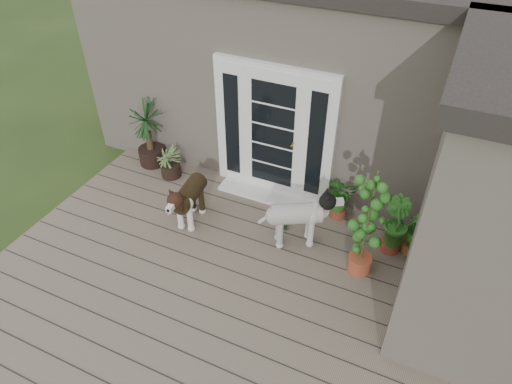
% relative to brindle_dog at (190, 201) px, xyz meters
% --- Properties ---
extents(deck, '(6.20, 4.60, 0.12)m').
position_rel_brindle_dog_xyz_m(deck, '(1.00, -0.99, -0.44)').
color(deck, '#6B5B4C').
rests_on(deck, ground).
extents(house_main, '(7.40, 4.00, 3.10)m').
position_rel_brindle_dog_xyz_m(house_main, '(1.00, 3.26, 1.05)').
color(house_main, '#665E54').
rests_on(house_main, ground).
extents(house_wing, '(1.60, 2.40, 3.10)m').
position_rel_brindle_dog_xyz_m(house_wing, '(3.90, 0.11, 1.05)').
color(house_wing, '#665E54').
rests_on(house_wing, ground).
extents(door_unit, '(1.90, 0.14, 2.15)m').
position_rel_brindle_dog_xyz_m(door_unit, '(0.80, 1.21, 0.70)').
color(door_unit, white).
rests_on(door_unit, deck).
extents(door_step, '(1.60, 0.40, 0.05)m').
position_rel_brindle_dog_xyz_m(door_step, '(0.80, 1.01, -0.35)').
color(door_step, white).
rests_on(door_step, deck).
extents(brindle_dog, '(0.48, 0.94, 0.76)m').
position_rel_brindle_dog_xyz_m(brindle_dog, '(0.00, 0.00, 0.00)').
color(brindle_dog, '#312311').
rests_on(brindle_dog, deck).
extents(white_dog, '(1.02, 0.81, 0.78)m').
position_rel_brindle_dog_xyz_m(white_dog, '(1.57, 0.21, 0.01)').
color(white_dog, white).
rests_on(white_dog, deck).
extents(spider_plant, '(0.66, 0.66, 0.60)m').
position_rel_brindle_dog_xyz_m(spider_plant, '(-0.91, 0.84, -0.08)').
color(spider_plant, '#9CB771').
rests_on(spider_plant, deck).
extents(yucca, '(1.06, 1.06, 1.21)m').
position_rel_brindle_dog_xyz_m(yucca, '(-1.42, 1.01, 0.23)').
color(yucca, black).
rests_on(yucca, deck).
extents(herb_a, '(0.67, 0.67, 0.63)m').
position_rel_brindle_dog_xyz_m(herb_a, '(1.97, 1.01, -0.07)').
color(herb_a, '#19581A').
rests_on(herb_a, deck).
extents(herb_b, '(0.62, 0.62, 0.66)m').
position_rel_brindle_dog_xyz_m(herb_b, '(2.84, 0.63, -0.05)').
color(herb_b, '#255B1A').
rests_on(herb_b, deck).
extents(herb_c, '(0.42, 0.42, 0.60)m').
position_rel_brindle_dog_xyz_m(herb_c, '(3.13, 0.73, -0.08)').
color(herb_c, '#1B6120').
rests_on(herb_c, deck).
extents(sapling, '(0.53, 0.53, 1.69)m').
position_rel_brindle_dog_xyz_m(sapling, '(2.55, 0.09, 0.46)').
color(sapling, '#295C1A').
rests_on(sapling, deck).
extents(clog_left, '(0.23, 0.36, 0.10)m').
position_rel_brindle_dog_xyz_m(clog_left, '(1.30, 0.51, -0.33)').
color(clog_left, black).
rests_on(clog_left, deck).
extents(clog_right, '(0.18, 0.34, 0.10)m').
position_rel_brindle_dog_xyz_m(clog_right, '(1.30, 0.53, -0.33)').
color(clog_right, '#14331E').
rests_on(clog_right, deck).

